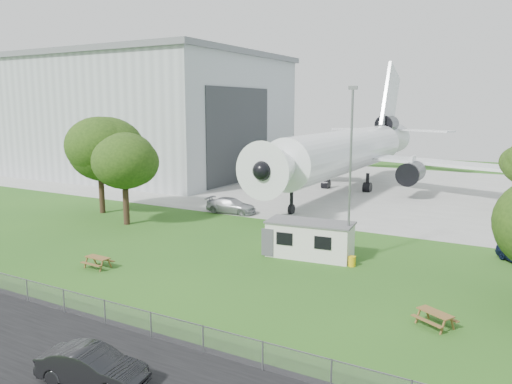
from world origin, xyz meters
The scene contains 14 objects.
ground centered at (0.00, 0.00, 0.00)m, with size 160.00×160.00×0.00m, color #386F21.
asphalt_strip centered at (0.00, -13.00, 0.01)m, with size 120.00×8.00×0.02m, color black.
concrete_apron centered at (0.00, 38.00, 0.01)m, with size 120.00×46.00×0.03m, color #B7B7B2.
hangar centered at (-37.97, 36.00, 9.41)m, with size 43.00×31.00×18.55m.
airliner centered at (-2.00, 35.86, 5.27)m, with size 46.36×47.73×17.69m.
site_cabin centered at (5.41, 6.03, 1.31)m, with size 6.88×3.38×2.62m.
picnic_west centered at (-6.09, -3.34, 0.00)m, with size 1.80×1.50×0.76m, color brown, non-canonical shape.
picnic_east centered at (15.44, -1.62, 0.00)m, with size 1.80×1.50×0.76m, color brown, non-canonical shape.
fence centered at (0.00, -9.50, 0.00)m, with size 58.00×0.04×1.30m, color gray.
lamp_mast centered at (8.20, 6.20, 6.00)m, with size 0.16×0.16×12.00m, color slate.
tree_west_big centered at (-19.11, 9.52, 6.80)m, with size 7.80×7.80×10.71m.
tree_west_small centered at (-13.34, 6.98, 5.62)m, with size 5.87×5.87×8.57m.
car_centre_sedan centered at (4.66, -13.70, 0.73)m, with size 1.55×4.43×1.46m, color black.
car_apron_van centered at (-7.53, 15.85, 0.76)m, with size 2.14×5.25×1.52m, color #B1B3B9.
Camera 1 is at (19.14, -26.27, 10.85)m, focal length 35.00 mm.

